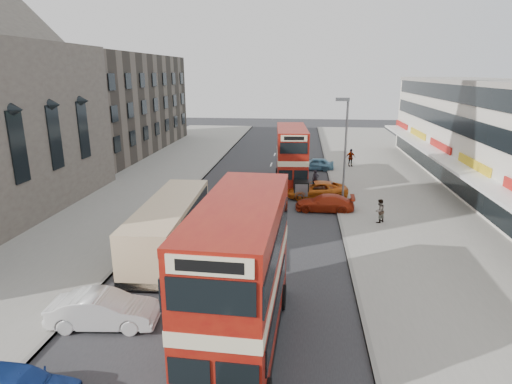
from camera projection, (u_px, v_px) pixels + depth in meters
The scene contains 19 objects.
ground at pixel (209, 338), 16.45m from camera, with size 160.00×160.00×0.00m, color #28282B.
road_surface at pixel (260, 195), 35.57m from camera, with size 12.00×90.00×0.01m, color #28282B.
pavement_right at pixel (408, 198), 34.28m from camera, with size 12.00×90.00×0.15m, color gray.
pavement_left at pixel (123, 190), 36.82m from camera, with size 12.00×90.00×0.15m, color gray.
kerb_left at pixel (189, 192), 36.19m from camera, with size 0.20×90.00×0.16m, color gray.
kerb_right at pixel (334, 196), 34.90m from camera, with size 0.20×90.00×0.16m, color gray.
brick_terrace at pixel (101, 104), 53.46m from camera, with size 14.00×28.00×12.00m, color #66594C.
commercial_row at pixel (509, 139), 34.09m from camera, with size 9.90×46.20×9.30m.
street_lamp at pixel (345, 143), 31.66m from camera, with size 1.00×0.20×8.12m.
bus_main at pixel (241, 275), 15.27m from camera, with size 3.02×9.99×5.46m.
bus_second at pixel (291, 156), 37.81m from camera, with size 3.13×9.24×5.06m.
coach at pixel (170, 224), 24.02m from camera, with size 3.05×10.36×2.72m.
car_left_front at pixel (104, 310), 17.05m from camera, with size 1.51×4.33×1.43m, color silver.
car_right_a at pixel (325, 203), 31.24m from camera, with size 1.75×4.30×1.25m, color #A42810.
car_right_b at pixel (317, 190), 34.42m from camera, with size 2.29×4.96×1.38m, color #D05E14.
car_right_c at pixel (315, 164), 44.30m from camera, with size 1.53×3.81×1.30m, color #5891B0.
pedestrian_near at pixel (379, 211), 28.38m from camera, with size 0.60×0.41×1.64m, color gray.
pedestrian_far at pixel (350, 158), 45.31m from camera, with size 1.10×0.46×1.87m, color gray.
cyclist at pixel (315, 185), 36.16m from camera, with size 0.72×1.85×1.93m.
Camera 1 is at (3.39, -13.98, 9.95)m, focal length 29.75 mm.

